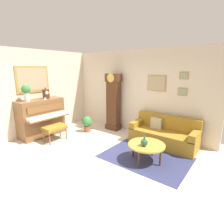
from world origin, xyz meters
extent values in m
cube|color=beige|center=(0.00, 0.00, -0.05)|extent=(6.40, 6.00, 0.10)
cube|color=beige|center=(-2.60, 0.00, 1.40)|extent=(0.10, 4.90, 2.80)
cube|color=#B28E3D|center=(-2.54, 0.13, 1.85)|extent=(0.03, 1.10, 0.84)
cube|color=tan|center=(-2.52, 0.13, 1.85)|extent=(0.01, 0.98, 0.72)
cube|color=beige|center=(0.00, 2.40, 1.40)|extent=(5.30, 0.10, 2.80)
cube|color=#B28E3D|center=(1.55, 2.33, 2.00)|extent=(0.24, 0.03, 0.20)
cube|color=gray|center=(1.55, 2.32, 2.00)|extent=(0.18, 0.01, 0.14)
cube|color=#B28E3D|center=(1.55, 2.33, 1.55)|extent=(0.26, 0.03, 0.22)
cube|color=gray|center=(1.55, 2.32, 1.55)|extent=(0.20, 0.01, 0.16)
cube|color=#B28E3D|center=(0.75, 2.33, 1.75)|extent=(0.60, 0.03, 0.48)
cube|color=tan|center=(0.75, 2.32, 1.75)|extent=(0.54, 0.01, 0.42)
cube|color=navy|center=(1.22, 0.84, 0.00)|extent=(2.10, 1.50, 0.01)
cube|color=brown|center=(-2.25, 0.13, 0.61)|extent=(0.60, 1.44, 1.22)
cube|color=brown|center=(-1.82, 0.13, 0.68)|extent=(0.28, 1.38, 0.04)
cube|color=white|center=(-1.82, 0.13, 0.74)|extent=(0.26, 1.32, 0.08)
cube|color=brown|center=(-1.93, 0.13, 0.98)|extent=(0.03, 1.20, 0.20)
cube|color=brown|center=(-1.51, 0.11, 0.38)|extent=(0.42, 0.70, 0.04)
cube|color=olive|center=(-1.51, 0.11, 0.44)|extent=(0.40, 0.68, 0.08)
cylinder|color=brown|center=(-1.35, -0.19, 0.18)|extent=(0.04, 0.04, 0.36)
cylinder|color=brown|center=(-1.35, 0.41, 0.18)|extent=(0.04, 0.04, 0.36)
cylinder|color=brown|center=(-1.67, -0.19, 0.18)|extent=(0.04, 0.04, 0.36)
cylinder|color=brown|center=(-1.67, 0.41, 0.18)|extent=(0.04, 0.04, 0.36)
cube|color=#4C2B19|center=(-0.74, 2.08, 0.09)|extent=(0.52, 0.34, 0.18)
cube|color=#4C2B19|center=(-0.74, 2.08, 0.89)|extent=(0.44, 0.28, 1.78)
cube|color=#4C2B19|center=(-0.74, 2.08, 1.88)|extent=(0.52, 0.32, 0.28)
cylinder|color=gold|center=(-0.74, 1.93, 1.88)|extent=(0.30, 0.02, 0.30)
cylinder|color=gold|center=(-0.74, 2.03, 0.95)|extent=(0.03, 0.03, 0.70)
cube|color=olive|center=(1.27, 1.86, 0.21)|extent=(1.90, 0.80, 0.42)
cube|color=olive|center=(1.27, 2.16, 0.62)|extent=(1.90, 0.20, 0.44)
cube|color=olive|center=(0.41, 1.86, 0.50)|extent=(0.18, 0.80, 0.20)
cube|color=olive|center=(2.13, 1.86, 0.50)|extent=(0.18, 0.80, 0.20)
cube|color=#B7AD93|center=(0.97, 2.00, 0.58)|extent=(0.34, 0.12, 0.32)
cylinder|color=gold|center=(1.31, 0.71, 0.42)|extent=(0.88, 0.88, 0.04)
torus|color=#4C2B19|center=(1.31, 0.71, 0.42)|extent=(0.88, 0.88, 0.04)
cylinder|color=#4C2B19|center=(1.31, 1.07, 0.20)|extent=(0.04, 0.04, 0.40)
cylinder|color=#4C2B19|center=(1.67, 0.71, 0.20)|extent=(0.04, 0.04, 0.40)
cylinder|color=#4C2B19|center=(1.31, 0.35, 0.20)|extent=(0.04, 0.04, 0.40)
cylinder|color=#4C2B19|center=(0.95, 0.71, 0.20)|extent=(0.04, 0.04, 0.40)
cube|color=#4C2B19|center=(-2.23, 0.37, 1.37)|extent=(0.12, 0.18, 0.30)
cylinder|color=white|center=(-2.17, 0.37, 1.42)|extent=(0.01, 0.11, 0.11)
cone|color=#4C2B19|center=(-2.23, 0.37, 1.56)|extent=(0.10, 0.10, 0.08)
cylinder|color=silver|center=(-2.23, -0.28, 1.35)|extent=(0.15, 0.15, 0.26)
sphere|color=#387F3D|center=(-2.23, -0.28, 1.59)|extent=(0.26, 0.26, 0.26)
cone|color=#D199B7|center=(-2.20, -0.30, 1.72)|extent=(0.06, 0.06, 0.16)
cylinder|color=white|center=(-2.08, 0.21, 1.23)|extent=(0.12, 0.12, 0.01)
cylinder|color=white|center=(-2.08, 0.21, 1.25)|extent=(0.08, 0.08, 0.06)
cylinder|color=#234C33|center=(1.31, 0.57, 0.45)|extent=(0.09, 0.09, 0.01)
sphere|color=#285638|center=(1.31, 0.57, 0.53)|extent=(0.17, 0.17, 0.17)
cylinder|color=#285638|center=(1.31, 0.57, 0.64)|extent=(0.04, 0.04, 0.08)
cylinder|color=#935138|center=(-1.31, 1.29, 0.11)|extent=(0.24, 0.24, 0.22)
sphere|color=#387F3D|center=(-1.31, 1.29, 0.38)|extent=(0.36, 0.36, 0.36)
camera|label=1|loc=(3.08, -2.92, 2.21)|focal=28.63mm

